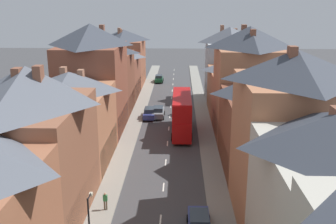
{
  "coord_description": "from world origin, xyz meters",
  "views": [
    {
      "loc": [
        1.51,
        -16.63,
        17.57
      ],
      "look_at": [
        -0.2,
        38.83,
        1.62
      ],
      "focal_mm": 42.0,
      "sensor_mm": 36.0,
      "label": 1
    }
  ],
  "objects_px": {
    "car_near_blue": "(159,79)",
    "car_mid_black": "(199,222)",
    "car_near_silver": "(158,112)",
    "car_parked_right_a": "(150,113)",
    "pedestrian_mid_left": "(105,200)",
    "double_decker_bus_lead": "(182,113)"
  },
  "relations": [
    {
      "from": "pedestrian_mid_left",
      "to": "car_mid_black",
      "type": "bearing_deg",
      "value": -20.03
    },
    {
      "from": "double_decker_bus_lead",
      "to": "car_near_silver",
      "type": "xyz_separation_m",
      "value": [
        -3.59,
        7.36,
        -1.96
      ]
    },
    {
      "from": "double_decker_bus_lead",
      "to": "car_near_silver",
      "type": "relative_size",
      "value": 2.4
    },
    {
      "from": "car_near_blue",
      "to": "car_mid_black",
      "type": "bearing_deg",
      "value": -83.86
    },
    {
      "from": "double_decker_bus_lead",
      "to": "car_near_blue",
      "type": "xyz_separation_m",
      "value": [
        -4.89,
        33.99,
        -2.0
      ]
    },
    {
      "from": "car_mid_black",
      "to": "pedestrian_mid_left",
      "type": "height_order",
      "value": "pedestrian_mid_left"
    },
    {
      "from": "car_parked_right_a",
      "to": "car_near_blue",
      "type": "bearing_deg",
      "value": 90.0
    },
    {
      "from": "car_near_blue",
      "to": "car_near_silver",
      "type": "distance_m",
      "value": 26.66
    },
    {
      "from": "double_decker_bus_lead",
      "to": "car_near_blue",
      "type": "relative_size",
      "value": 2.72
    },
    {
      "from": "car_near_blue",
      "to": "pedestrian_mid_left",
      "type": "distance_m",
      "value": 54.8
    },
    {
      "from": "car_near_blue",
      "to": "car_near_silver",
      "type": "relative_size",
      "value": 0.88
    },
    {
      "from": "car_near_blue",
      "to": "car_near_silver",
      "type": "bearing_deg",
      "value": -87.21
    },
    {
      "from": "double_decker_bus_lead",
      "to": "car_parked_right_a",
      "type": "relative_size",
      "value": 2.41
    },
    {
      "from": "car_parked_right_a",
      "to": "car_mid_black",
      "type": "relative_size",
      "value": 1.03
    },
    {
      "from": "car_near_blue",
      "to": "car_mid_black",
      "type": "distance_m",
      "value": 57.98
    },
    {
      "from": "car_mid_black",
      "to": "pedestrian_mid_left",
      "type": "xyz_separation_m",
      "value": [
        -7.89,
        2.88,
        0.23
      ]
    },
    {
      "from": "double_decker_bus_lead",
      "to": "car_parked_right_a",
      "type": "bearing_deg",
      "value": 125.63
    },
    {
      "from": "car_parked_right_a",
      "to": "pedestrian_mid_left",
      "type": "height_order",
      "value": "pedestrian_mid_left"
    },
    {
      "from": "car_near_blue",
      "to": "pedestrian_mid_left",
      "type": "height_order",
      "value": "pedestrian_mid_left"
    },
    {
      "from": "car_near_silver",
      "to": "pedestrian_mid_left",
      "type": "distance_m",
      "value": 28.3
    },
    {
      "from": "car_near_silver",
      "to": "car_parked_right_a",
      "type": "xyz_separation_m",
      "value": [
        -1.3,
        -0.53,
        -0.01
      ]
    },
    {
      "from": "double_decker_bus_lead",
      "to": "car_parked_right_a",
      "type": "xyz_separation_m",
      "value": [
        -4.89,
        6.83,
        -1.97
      ]
    }
  ]
}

